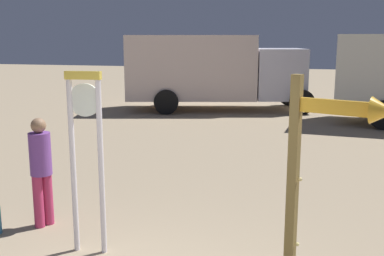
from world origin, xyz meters
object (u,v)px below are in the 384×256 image
(standing_clock, at_px, (86,144))
(box_truck_near, at_px, (211,69))
(person_near_clock, at_px, (41,166))
(arrow_sign, at_px, (325,156))

(standing_clock, relative_size, box_truck_near, 0.32)
(person_near_clock, bearing_deg, arrow_sign, -15.53)
(standing_clock, height_order, arrow_sign, arrow_sign)
(box_truck_near, bearing_deg, person_near_clock, -89.66)
(person_near_clock, xyz_separation_m, box_truck_near, (-0.07, 11.72, 0.66))
(person_near_clock, relative_size, box_truck_near, 0.22)
(standing_clock, relative_size, person_near_clock, 1.45)
(standing_clock, height_order, person_near_clock, standing_clock)
(arrow_sign, distance_m, person_near_clock, 4.11)
(arrow_sign, bearing_deg, person_near_clock, 164.47)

